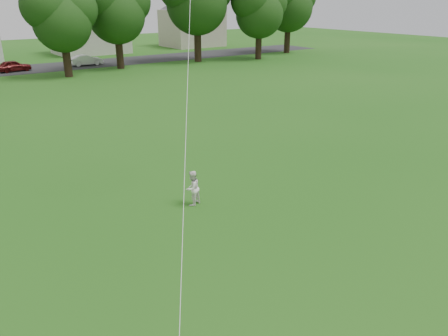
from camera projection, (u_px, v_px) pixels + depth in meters
ground at (196, 297)px, 10.87m from camera, size 160.00×160.00×0.00m
older_boy at (192, 188)px, 15.51m from camera, size 0.76×0.67×1.29m
kite at (187, 113)px, 10.33m from camera, size 3.79×5.34×13.92m
tree_row at (32, 5)px, 38.83m from camera, size 81.18×8.71×11.34m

